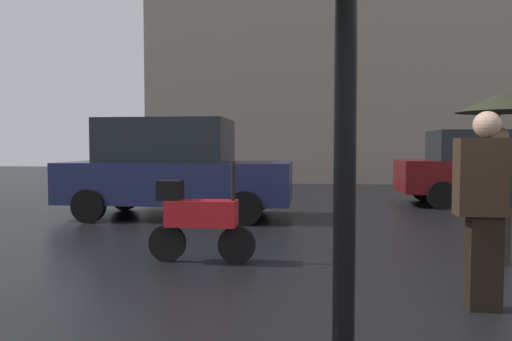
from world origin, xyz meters
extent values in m
cylinder|color=black|center=(-0.52, -0.92, 1.29)|extent=(0.09, 0.09, 2.58)
cube|color=#2A241E|center=(1.60, 3.19, 0.40)|extent=(0.26, 0.17, 0.79)
cube|color=#473D33|center=(1.60, 3.19, 1.12)|extent=(0.47, 0.21, 0.64)
sphere|color=#936B4C|center=(1.60, 3.19, 1.55)|extent=(0.22, 0.22, 0.22)
cylinder|color=black|center=(1.60, 3.19, 1.69)|extent=(0.02, 0.02, 0.30)
cone|color=#2A2D1C|center=(1.60, 3.19, 1.95)|extent=(1.01, 1.01, 0.23)
cube|color=black|center=(0.85, 1.46, 0.41)|extent=(0.27, 0.17, 0.83)
cube|color=#332319|center=(0.85, 1.46, 1.16)|extent=(0.49, 0.22, 0.67)
sphere|color=tan|center=(0.85, 1.46, 1.61)|extent=(0.23, 0.23, 0.23)
cylinder|color=black|center=(-1.53, 2.89, 0.23)|extent=(0.46, 0.09, 0.46)
cylinder|color=black|center=(-2.40, 2.89, 0.23)|extent=(0.46, 0.09, 0.46)
cube|color=red|center=(-1.96, 2.89, 0.61)|extent=(0.87, 0.32, 0.32)
cube|color=black|center=(-2.35, 2.89, 0.89)|extent=(0.28, 0.28, 0.24)
cylinder|color=black|center=(-1.57, 2.89, 0.96)|extent=(0.06, 0.06, 0.55)
cube|color=#590C0F|center=(3.83, 9.26, 0.71)|extent=(4.54, 1.66, 0.77)
cube|color=black|center=(3.60, 9.26, 1.46)|extent=(2.49, 1.52, 0.73)
cylinder|color=black|center=(2.35, 10.08, 0.32)|extent=(0.64, 0.18, 0.64)
cylinder|color=black|center=(2.35, 8.43, 0.32)|extent=(0.64, 0.18, 0.64)
cube|color=#1E234C|center=(-3.28, 6.60, 0.72)|extent=(4.55, 1.81, 0.80)
cube|color=black|center=(-3.51, 6.60, 1.55)|extent=(2.50, 1.66, 0.86)
cylinder|color=black|center=(-1.80, 7.50, 0.32)|extent=(0.63, 0.18, 0.63)
cylinder|color=black|center=(-1.80, 5.70, 0.32)|extent=(0.63, 0.18, 0.63)
cylinder|color=black|center=(-4.76, 7.50, 0.32)|extent=(0.63, 0.18, 0.63)
cylinder|color=black|center=(-4.76, 5.70, 0.32)|extent=(0.63, 0.18, 0.63)
camera|label=1|loc=(-0.67, -2.85, 1.42)|focal=33.70mm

